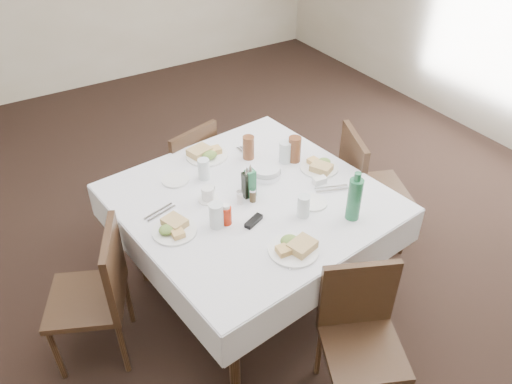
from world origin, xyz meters
The scene contains 33 objects.
ground_plane centered at (0.00, 0.00, 0.00)m, with size 7.00×7.00×0.00m, color black.
room_shell centered at (0.00, 0.00, 1.71)m, with size 6.04×7.04×2.80m.
dining_table centered at (-0.01, -0.22, 0.69)m, with size 1.55×1.55×0.76m.
chair_north centered at (-0.04, 0.60, 0.48)m, with size 0.49×0.49×0.85m.
chair_south centered at (0.09, -1.11, 0.47)m, with size 0.51×0.51×0.82m.
chair_east centered at (0.89, -0.23, 0.52)m, with size 0.56×0.56×0.90m.
chair_west centered at (-0.94, -0.19, 0.49)m, with size 0.54×0.54×0.86m.
meal_north centered at (-0.03, 0.29, 0.79)m, with size 0.27×0.27×0.06m.
meal_south centered at (-0.05, -0.73, 0.78)m, with size 0.26×0.26×0.06m.
meal_east centered at (0.51, -0.21, 0.78)m, with size 0.24×0.24×0.05m.
meal_west centered at (-0.51, -0.27, 0.78)m, with size 0.24×0.24×0.05m.
side_plate_a centered at (-0.31, 0.15, 0.77)m, with size 0.17×0.17×0.01m.
side_plate_b centered at (0.26, -0.47, 0.77)m, with size 0.16×0.16×0.01m.
water_n centered at (-0.15, 0.08, 0.83)m, with size 0.07×0.07×0.13m.
water_s centered at (0.15, -0.52, 0.83)m, with size 0.07×0.07×0.13m.
water_e centered at (0.37, -0.02, 0.83)m, with size 0.08×0.08×0.14m.
water_w centered at (-0.30, -0.35, 0.83)m, with size 0.08×0.08×0.14m.
iced_tea_a centered at (0.19, 0.14, 0.84)m, with size 0.07×0.07×0.15m.
iced_tea_b centered at (0.42, -0.04, 0.85)m, with size 0.08×0.08×0.17m.
bread_basket centered at (0.18, -0.10, 0.79)m, with size 0.19×0.19×0.06m.
oil_cruet_dark centered at (-0.02, -0.21, 0.85)m, with size 0.05×0.05×0.21m.
oil_cruet_green centered at (0.00, -0.21, 0.86)m, with size 0.05×0.05×0.22m.
ketchup_bottle centered at (-0.24, -0.36, 0.82)m, with size 0.06×0.06×0.12m.
salt_shaker centered at (-0.09, -0.25, 0.80)m, with size 0.04×0.04×0.08m.
pepper_shaker centered at (-0.02, -0.27, 0.80)m, with size 0.04×0.04×0.08m.
coffee_mug centered at (-0.23, -0.12, 0.80)m, with size 0.12×0.12×0.08m.
sunglasses centered at (-0.12, -0.44, 0.77)m, with size 0.13×0.08×0.03m.
green_bottle centered at (0.36, -0.68, 0.89)m, with size 0.08×0.08×0.29m.
sugar_caddy centered at (0.41, -0.33, 0.78)m, with size 0.08×0.05×0.04m.
cutlery_n centered at (0.21, 0.20, 0.77)m, with size 0.05×0.16×0.01m.
cutlery_s centered at (-0.14, -0.74, 0.77)m, with size 0.06×0.18×0.01m.
cutlery_e centered at (0.43, -0.42, 0.77)m, with size 0.21×0.12×0.01m.
cutlery_w centered at (-0.51, -0.09, 0.77)m, with size 0.20×0.10×0.01m.
Camera 1 is at (-1.19, -2.19, 2.50)m, focal length 35.00 mm.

